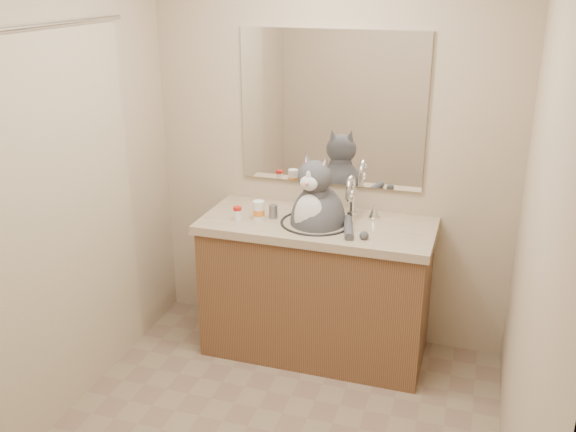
# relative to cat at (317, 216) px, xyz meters

# --- Properties ---
(room) EXTENTS (2.22, 2.52, 2.42)m
(room) POSITION_rel_cat_xyz_m (-0.00, -0.94, 0.31)
(room) COLOR gray
(room) RESTS_ON ground
(vanity) EXTENTS (1.34, 0.59, 1.12)m
(vanity) POSITION_rel_cat_xyz_m (-0.00, 0.02, -0.45)
(vanity) COLOR brown
(vanity) RESTS_ON ground
(mirror) EXTENTS (1.10, 0.02, 0.90)m
(mirror) POSITION_rel_cat_xyz_m (-0.00, 0.29, 0.56)
(mirror) COLOR white
(mirror) RESTS_ON room
(shower_curtain) EXTENTS (0.02, 1.30, 1.93)m
(shower_curtain) POSITION_rel_cat_xyz_m (-1.05, -0.84, 0.14)
(shower_curtain) COLOR #C3B694
(shower_curtain) RESTS_ON ground
(cat) EXTENTS (0.44, 0.42, 0.63)m
(cat) POSITION_rel_cat_xyz_m (0.00, 0.00, 0.00)
(cat) COLOR #45454A
(cat) RESTS_ON vanity
(pill_bottle_redcap) EXTENTS (0.06, 0.06, 0.08)m
(pill_bottle_redcap) POSITION_rel_cat_xyz_m (-0.45, -0.10, -0.00)
(pill_bottle_redcap) COLOR white
(pill_bottle_redcap) RESTS_ON vanity
(pill_bottle_orange) EXTENTS (0.07, 0.07, 0.11)m
(pill_bottle_orange) POSITION_rel_cat_xyz_m (-0.34, -0.05, 0.01)
(pill_bottle_orange) COLOR white
(pill_bottle_orange) RESTS_ON vanity
(grey_canister) EXTENTS (0.07, 0.07, 0.08)m
(grey_canister) POSITION_rel_cat_xyz_m (-0.26, 0.00, -0.00)
(grey_canister) COLOR slate
(grey_canister) RESTS_ON vanity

